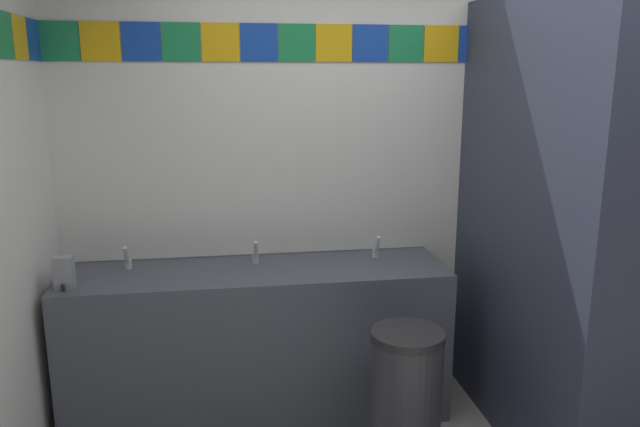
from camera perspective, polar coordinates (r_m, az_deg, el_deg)
wall_back at (r=3.56m, az=5.96°, el=6.25°), size 3.63×0.09×2.85m
vanity_counter at (r=3.41m, az=-5.76°, el=-11.55°), size 2.01×0.55×0.83m
faucet_left at (r=3.37m, az=-17.52°, el=-4.18°), size 0.04×0.10×0.14m
faucet_center at (r=3.33m, az=-6.03°, el=-3.82°), size 0.04×0.10×0.14m
faucet_right at (r=3.43m, az=5.27°, el=-3.32°), size 0.04×0.10×0.14m
soap_dispenser at (r=3.18m, az=-22.76°, el=-5.11°), size 0.09×0.09×0.16m
stall_divider at (r=2.98m, az=22.73°, el=-2.25°), size 0.92×1.37×2.22m
toilet at (r=3.81m, az=23.05°, el=-11.85°), size 0.39×0.49×0.74m
trash_bin at (r=2.95m, az=7.97°, el=-17.25°), size 0.33×0.33×0.72m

